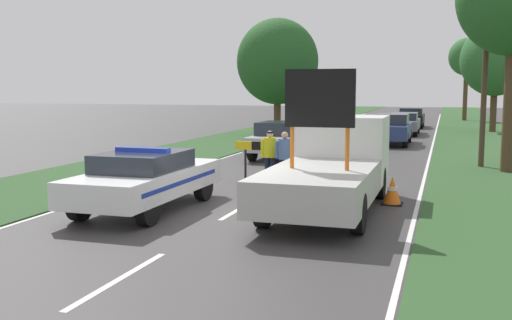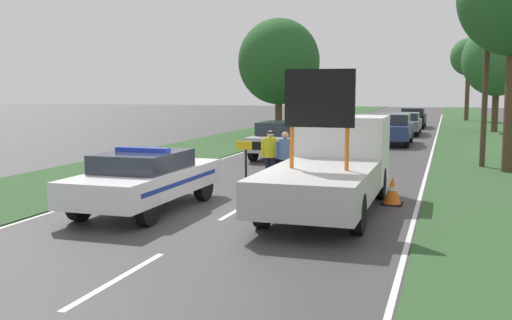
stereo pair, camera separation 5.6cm
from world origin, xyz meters
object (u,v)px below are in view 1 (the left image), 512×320
(utility_pole, at_px, (486,40))
(police_officer, at_px, (270,152))
(roadside_tree_mid_left, at_px, (277,62))
(road_barrier, at_px, (285,149))
(police_car, at_px, (146,178))
(roadside_tree_near_right, at_px, (467,57))
(queued_car_hatch_blue, at_px, (392,129))
(roadside_tree_near_left, at_px, (496,60))
(work_truck, at_px, (332,165))
(queued_car_suv_grey, at_px, (404,123))
(queued_car_sedan_silver, at_px, (279,139))
(traffic_cone_centre_front, at_px, (392,190))
(roadside_tree_far_left, at_px, (298,72))
(pedestrian_civilian, at_px, (285,154))
(traffic_cone_near_police, at_px, (254,197))
(queued_car_sedan_black, at_px, (411,117))
(traffic_cone_near_truck, at_px, (307,172))

(utility_pole, bearing_deg, police_officer, -136.89)
(police_officer, relative_size, roadside_tree_mid_left, 0.23)
(road_barrier, relative_size, police_officer, 2.01)
(police_officer, bearing_deg, road_barrier, -145.15)
(police_car, xyz_separation_m, roadside_tree_near_right, (8.24, 42.98, 4.71))
(queued_car_hatch_blue, distance_m, roadside_tree_near_left, 12.64)
(roadside_tree_near_right, bearing_deg, roadside_tree_mid_left, -118.62)
(work_truck, xyz_separation_m, queued_car_hatch_blue, (-0.02, 16.89, -0.22))
(police_officer, distance_m, queued_car_suv_grey, 20.86)
(queued_car_sedan_silver, bearing_deg, traffic_cone_centre_front, 121.21)
(queued_car_sedan_silver, xyz_separation_m, roadside_tree_near_left, (9.43, 17.96, 3.86))
(utility_pole, bearing_deg, roadside_tree_far_left, 117.19)
(pedestrian_civilian, bearing_deg, queued_car_hatch_blue, 98.05)
(work_truck, distance_m, roadside_tree_far_left, 35.69)
(roadside_tree_near_right, bearing_deg, police_car, -100.85)
(roadside_tree_mid_left, bearing_deg, queued_car_suv_grey, 22.38)
(roadside_tree_near_right, bearing_deg, traffic_cone_near_police, -97.74)
(traffic_cone_near_police, xyz_separation_m, queued_car_sedan_black, (1.82, 31.77, 0.41))
(traffic_cone_near_police, relative_size, queued_car_suv_grey, 0.15)
(traffic_cone_near_truck, bearing_deg, queued_car_sedan_black, 86.45)
(roadside_tree_mid_left, distance_m, utility_pole, 16.14)
(road_barrier, bearing_deg, work_truck, -66.01)
(roadside_tree_near_left, bearing_deg, police_officer, -107.90)
(queued_car_hatch_blue, bearing_deg, queued_car_sedan_silver, 61.44)
(traffic_cone_near_truck, xyz_separation_m, roadside_tree_far_left, (-7.70, 30.37, 3.90))
(roadside_tree_far_left, relative_size, utility_pole, 0.65)
(road_barrier, distance_m, traffic_cone_near_police, 4.62)
(work_truck, distance_m, police_officer, 3.94)
(queued_car_suv_grey, distance_m, roadside_tree_near_right, 18.68)
(roadside_tree_near_right, bearing_deg, queued_car_sedan_black, -110.44)
(traffic_cone_near_truck, bearing_deg, road_barrier, -149.68)
(queued_car_sedan_black, bearing_deg, police_car, 82.45)
(traffic_cone_centre_front, height_order, roadside_tree_near_left, roadside_tree_near_left)
(road_barrier, relative_size, utility_pole, 0.36)
(road_barrier, xyz_separation_m, utility_pole, (5.95, 5.34, 3.56))
(queued_car_sedan_black, xyz_separation_m, roadside_tree_mid_left, (-7.32, -10.05, 3.67))
(utility_pole, bearing_deg, traffic_cone_centre_front, -107.01)
(police_car, xyz_separation_m, pedestrian_civilian, (2.23, 4.33, 0.18))
(queued_car_suv_grey, relative_size, queued_car_sedan_black, 1.09)
(pedestrian_civilian, distance_m, traffic_cone_near_police, 3.75)
(police_car, xyz_separation_m, queued_car_sedan_silver, (0.18, 11.21, 0.03))
(police_officer, distance_m, traffic_cone_centre_front, 4.44)
(work_truck, xyz_separation_m, queued_car_sedan_silver, (-3.96, 9.64, -0.24))
(road_barrier, relative_size, traffic_cone_near_police, 4.76)
(traffic_cone_centre_front, relative_size, utility_pole, 0.08)
(police_car, relative_size, roadside_tree_far_left, 0.85)
(traffic_cone_near_police, bearing_deg, roadside_tree_near_left, 75.98)
(road_barrier, bearing_deg, traffic_cone_near_truck, 23.90)
(police_car, height_order, queued_car_suv_grey, police_car)
(police_car, height_order, roadside_tree_near_left, roadside_tree_near_left)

